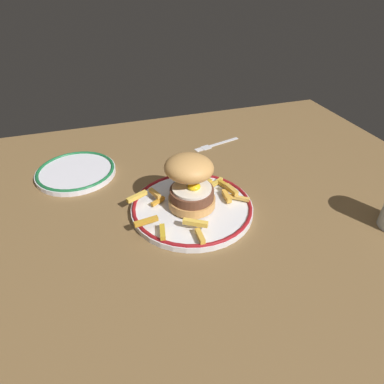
{
  "coord_description": "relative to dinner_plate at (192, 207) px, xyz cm",
  "views": [
    {
      "loc": [
        -15.29,
        -47.7,
        43.32
      ],
      "look_at": [
        1.78,
        4.76,
        4.6
      ],
      "focal_mm": 31.35,
      "sensor_mm": 36.0,
      "label": 1
    }
  ],
  "objects": [
    {
      "name": "ground_plane",
      "position": [
        -1.78,
        -4.76,
        -2.84
      ],
      "size": [
        128.37,
        108.82,
        4.0
      ],
      "primitive_type": "cube",
      "color": "brown"
    },
    {
      "name": "dinner_plate",
      "position": [
        0.0,
        0.0,
        0.0
      ],
      "size": [
        25.23,
        25.23,
        1.6
      ],
      "color": "silver",
      "rests_on": "ground_plane"
    },
    {
      "name": "burger",
      "position": [
        -0.2,
        0.49,
        6.28
      ],
      "size": [
        13.98,
        13.93,
        10.93
      ],
      "color": "tan",
      "rests_on": "dinner_plate"
    },
    {
      "name": "fries_pile",
      "position": [
        0.64,
        0.25,
        1.61
      ],
      "size": [
        24.76,
        22.79,
        1.92
      ],
      "color": "gold",
      "rests_on": "dinner_plate"
    },
    {
      "name": "side_plate",
      "position": [
        -22.42,
        21.99,
        -0.0
      ],
      "size": [
        18.83,
        18.83,
        1.6
      ],
      "color": "silver",
      "rests_on": "ground_plane"
    },
    {
      "name": "fork",
      "position": [
        15.65,
        26.21,
        -0.66
      ],
      "size": [
        14.29,
        4.92,
        0.36
      ],
      "color": "silver",
      "rests_on": "ground_plane"
    }
  ]
}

